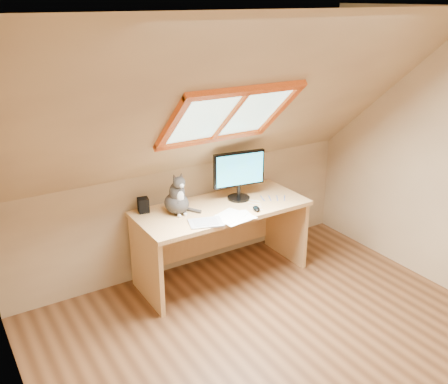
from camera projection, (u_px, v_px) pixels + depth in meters
ground at (306, 366)px, 3.56m from camera, size 3.50×3.50×0.00m
room_shell at (330, 183)px, 2.96m from camera, size 3.52×3.52×2.41m
desk at (218, 226)px, 4.59m from camera, size 1.56×0.68×0.71m
monitor at (239, 172)px, 4.52m from camera, size 0.49×0.21×0.45m
cat at (177, 199)px, 4.27m from camera, size 0.21×0.25×0.38m
desk_speaker at (143, 205)px, 4.32m from camera, size 0.11×0.11×0.13m
graphics_tablet at (206, 223)px, 4.12m from camera, size 0.32×0.27×0.01m
mouse at (256, 209)px, 4.37m from camera, size 0.10×0.12×0.03m
papers at (229, 218)px, 4.21m from camera, size 0.35×0.30×0.01m
cables at (267, 201)px, 4.57m from camera, size 0.51×0.26×0.01m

